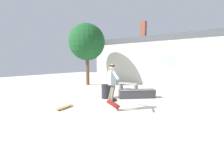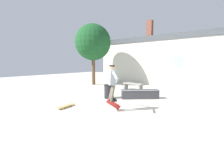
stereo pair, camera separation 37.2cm
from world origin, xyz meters
name	(u,v)px [view 1 (the left image)]	position (x,y,z in m)	size (l,w,h in m)	color
ground_plane	(114,110)	(0.00, 0.00, 0.00)	(40.00, 40.00, 0.00)	beige
building_backdrop	(162,59)	(-0.02, 7.68, 2.15)	(13.55, 0.52, 5.35)	beige
tree_left	(87,42)	(-5.54, 4.93, 3.58)	(3.01, 3.01, 5.10)	brown
park_bench	(128,85)	(-1.45, 4.42, 0.35)	(1.50, 0.59, 0.49)	gray
skate_ledge	(137,94)	(0.03, 2.36, 0.24)	(1.76, 1.50, 0.47)	#38383D
trash_bin	(106,91)	(-1.35, 1.50, 0.38)	(0.54, 0.54, 0.72)	black
skater	(112,79)	(0.04, -0.20, 1.23)	(1.06, 0.87, 1.39)	#9EA8B2
skateboard_flipping	(113,104)	(0.06, -0.13, 0.26)	(0.30, 0.70, 0.57)	red
skateboard_resting	(64,107)	(-1.80, -0.91, 0.07)	(0.29, 0.85, 0.08)	#AD894C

